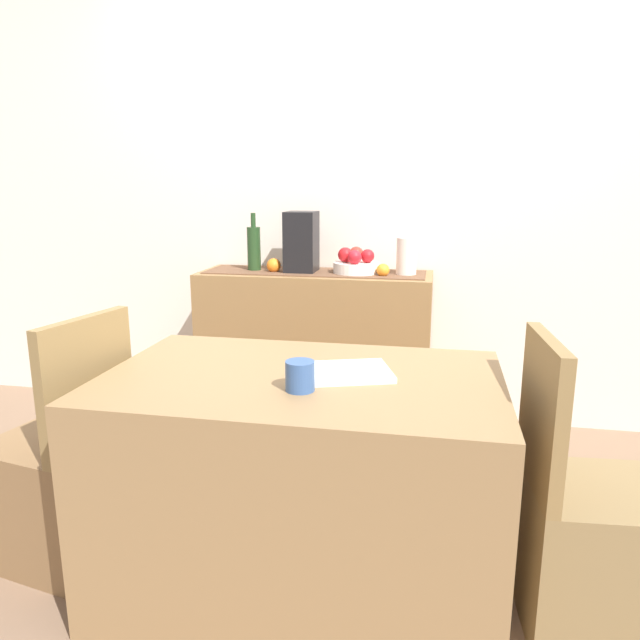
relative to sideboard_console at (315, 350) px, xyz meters
name	(u,v)px	position (x,y,z in m)	size (l,w,h in m)	color
ground_plane	(323,517)	(0.22, -0.92, -0.44)	(6.40, 6.40, 0.02)	#80644D
room_wall_rear	(364,178)	(0.22, 0.26, 0.92)	(6.40, 0.06, 2.70)	silver
sideboard_console	(315,350)	(0.00, 0.00, 0.00)	(1.24, 0.42, 0.86)	olive
table_runner	(315,272)	(0.00, 0.00, 0.43)	(1.16, 0.32, 0.01)	brown
fruit_bowl	(357,268)	(0.23, 0.00, 0.46)	(0.24, 0.24, 0.06)	white
apple_center	(355,257)	(0.23, -0.07, 0.53)	(0.07, 0.07, 0.07)	red
apple_rear	(356,254)	(0.21, 0.06, 0.53)	(0.08, 0.08, 0.08)	red
apple_upper	(368,256)	(0.28, -0.01, 0.53)	(0.07, 0.07, 0.07)	red
apple_right	(345,255)	(0.16, -0.01, 0.53)	(0.08, 0.08, 0.08)	red
wine_bottle	(254,248)	(-0.33, 0.00, 0.55)	(0.07, 0.07, 0.31)	#23411F
coffee_maker	(301,242)	(-0.07, 0.00, 0.59)	(0.16, 0.18, 0.32)	black
ceramic_vase	(406,257)	(0.48, 0.00, 0.53)	(0.10, 0.10, 0.19)	silver
orange_loose_near_bowl	(383,270)	(0.37, -0.07, 0.46)	(0.07, 0.07, 0.07)	orange
orange_loose_mid	(274,265)	(-0.22, -0.04, 0.47)	(0.08, 0.08, 0.08)	orange
dining_table	(302,483)	(0.24, -1.35, -0.06)	(1.24, 0.79, 0.74)	olive
open_book	(345,372)	(0.37, -1.32, 0.32)	(0.28, 0.21, 0.02)	white
coffee_cup	(300,376)	(0.26, -1.48, 0.35)	(0.09, 0.09, 0.09)	#345691
chair_near_window	(62,486)	(-0.65, -1.35, -0.16)	(0.47, 0.47, 0.90)	brown
chair_by_corner	(587,543)	(1.12, -1.35, -0.16)	(0.43, 0.43, 0.90)	olive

